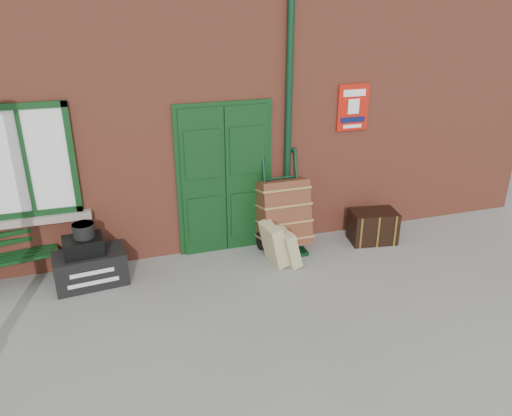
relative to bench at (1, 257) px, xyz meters
name	(u,v)px	position (x,y,z in m)	size (l,w,h in m)	color
ground	(277,295)	(3.39, -1.32, -0.43)	(80.00, 80.00, 0.00)	gray
station_building	(212,84)	(3.39, 2.18, 1.73)	(10.30, 4.30, 4.36)	brown
bench	(1,257)	(0.00, 0.00, 0.00)	(1.45, 0.65, 0.86)	#0E3414
houdini_trunk	(91,268)	(1.10, -0.29, -0.20)	(0.92, 0.51, 0.46)	black
strongbox	(83,246)	(1.05, -0.29, 0.14)	(0.51, 0.37, 0.23)	black
hatbox	(84,230)	(1.08, -0.26, 0.35)	(0.28, 0.28, 0.18)	black
suitcase_back	(274,244)	(3.62, -0.52, -0.11)	(0.18, 0.44, 0.62)	tan
suitcase_front	(288,248)	(3.80, -0.62, -0.16)	(0.16, 0.40, 0.53)	tan
porter_trolley	(283,214)	(3.91, -0.09, 0.14)	(0.73, 0.78, 1.48)	black
dark_trunk	(373,226)	(5.35, -0.31, -0.18)	(0.70, 0.46, 0.51)	black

